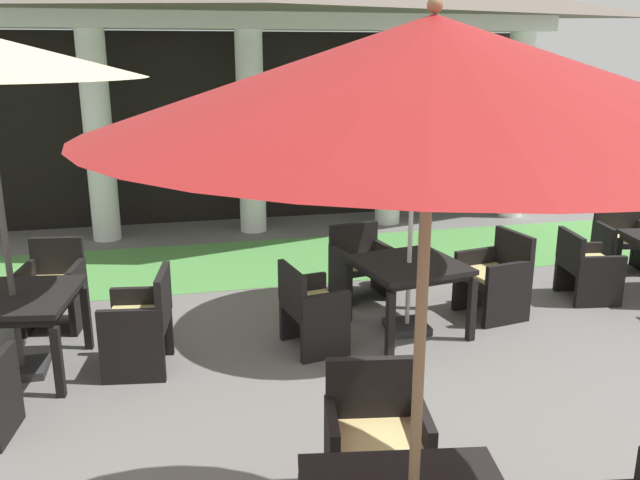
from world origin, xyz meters
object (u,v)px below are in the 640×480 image
patio_chair_near_foreground_north (361,264)px  patio_umbrella_far_back (432,82)px  patio_chair_mid_left_west (586,267)px  patio_chair_mid_right_north (54,288)px  patio_chair_mid_right_east (141,324)px  terracotta_urn (382,270)px  patio_chair_near_foreground_west (310,309)px  patio_chair_far_back_north (376,444)px  patio_umbrella_near_foreground (416,93)px  patio_chair_near_foreground_east (495,278)px  patio_table_near_foreground (409,271)px  patio_table_mid_right (14,305)px  patio_chair_mid_left_north (623,241)px

patio_chair_near_foreground_north → patio_umbrella_far_back: bearing=66.2°
patio_chair_mid_left_west → patio_chair_mid_right_north: bearing=-87.0°
patio_chair_mid_right_east → terracotta_urn: patio_chair_mid_right_east is taller
patio_chair_near_foreground_west → patio_chair_far_back_north: patio_chair_far_back_north is taller
patio_chair_mid_left_west → patio_umbrella_near_foreground: bearing=-71.9°
patio_chair_near_foreground_north → patio_chair_mid_right_north: (-3.33, -0.12, 0.02)m
patio_chair_near_foreground_west → patio_chair_far_back_north: size_ratio=0.90×
patio_chair_near_foreground_west → patio_chair_near_foreground_north: bearing=135.1°
patio_chair_near_foreground_east → patio_chair_mid_left_west: 1.28m
patio_table_near_foreground → patio_table_mid_right: patio_table_mid_right is taller
patio_umbrella_far_back → patio_chair_mid_left_west: bearing=47.5°
patio_chair_near_foreground_north → patio_chair_mid_right_north: size_ratio=0.93×
patio_table_near_foreground → patio_chair_near_foreground_north: size_ratio=1.36×
patio_table_near_foreground → patio_chair_near_foreground_east: patio_chair_near_foreground_east is taller
patio_chair_near_foreground_east → patio_chair_mid_right_north: 4.64m
patio_umbrella_far_back → terracotta_urn: patio_umbrella_far_back is taller
patio_chair_mid_right_east → terracotta_urn: size_ratio=1.99×
patio_table_near_foreground → patio_chair_near_foreground_west: (-1.05, -0.19, -0.24)m
patio_chair_near_foreground_east → patio_table_mid_right: patio_chair_near_foreground_east is taller
patio_chair_near_foreground_west → patio_chair_near_foreground_north: (0.86, 1.25, -0.01)m
patio_chair_far_back_north → patio_chair_near_foreground_west: bearing=-83.2°
patio_chair_mid_right_east → patio_chair_near_foreground_west: bearing=-79.0°
patio_chair_near_foreground_east → patio_chair_near_foreground_north: patio_chair_near_foreground_east is taller
patio_umbrella_far_back → patio_table_near_foreground: bearing=69.8°
patio_chair_mid_left_north → patio_table_near_foreground: bearing=27.9°
patio_chair_near_foreground_west → patio_umbrella_far_back: bearing=-14.5°
patio_table_near_foreground → patio_chair_mid_left_north: 3.63m
patio_table_near_foreground → patio_chair_mid_left_north: (3.41, 1.22, -0.24)m
patio_umbrella_near_foreground → patio_chair_mid_left_north: 4.13m
patio_chair_mid_left_west → patio_table_mid_right: size_ratio=0.70×
patio_chair_mid_left_west → patio_chair_mid_left_north: size_ratio=0.97×
patio_table_near_foreground → patio_chair_mid_right_north: (-3.52, 0.94, -0.23)m
patio_chair_far_back_north → terracotta_urn: size_ratio=2.00×
patio_umbrella_far_back → patio_chair_far_back_north: size_ratio=3.20×
patio_table_mid_right → patio_chair_far_back_north: size_ratio=1.24×
patio_chair_near_foreground_north → terracotta_urn: patio_chair_near_foreground_north is taller
patio_table_near_foreground → patio_chair_mid_left_west: size_ratio=1.42×
patio_chair_near_foreground_west → patio_chair_far_back_north: bearing=-12.4°
patio_table_mid_right → patio_table_near_foreground: bearing=1.9°
patio_table_near_foreground → patio_chair_mid_right_east: (-2.61, -0.27, -0.21)m
patio_chair_mid_right_east → patio_chair_far_back_north: size_ratio=1.00×
patio_table_near_foreground → patio_chair_mid_right_east: 2.63m
patio_chair_near_foreground_east → patio_chair_near_foreground_west: 2.15m
patio_chair_mid_right_east → terracotta_urn: bearing=-51.3°
patio_umbrella_near_foreground → patio_umbrella_far_back: 3.80m
patio_chair_near_foreground_east → patio_chair_mid_left_west: bearing=-90.4°
terracotta_urn → patio_chair_near_foreground_west: bearing=-128.1°
patio_chair_mid_right_north → patio_table_near_foreground: bearing=173.2°
patio_umbrella_near_foreground → patio_chair_mid_left_north: (3.41, 1.22, -1.99)m
patio_chair_far_back_north → patio_umbrella_far_back: bearing=90.0°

